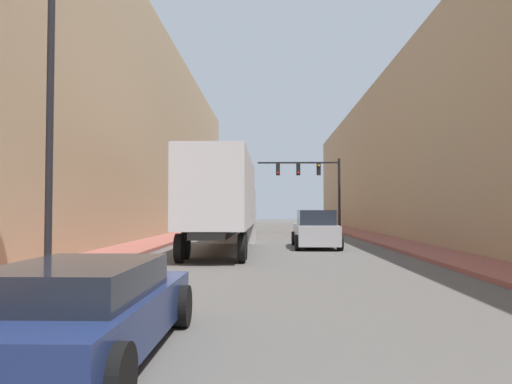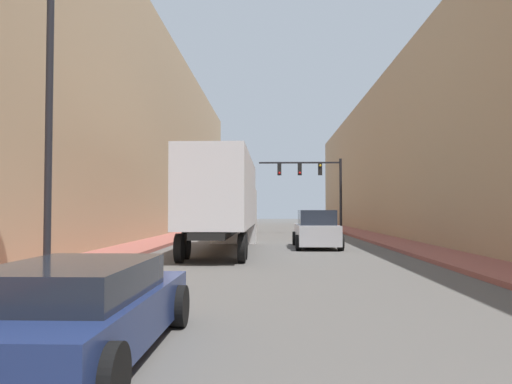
% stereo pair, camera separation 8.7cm
% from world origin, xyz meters
% --- Properties ---
extents(sidewalk_right, '(2.23, 80.00, 0.15)m').
position_xyz_m(sidewalk_right, '(6.35, 30.00, 0.07)').
color(sidewalk_right, '#9E564C').
rests_on(sidewalk_right, ground).
extents(sidewalk_left, '(2.23, 80.00, 0.15)m').
position_xyz_m(sidewalk_left, '(-6.35, 30.00, 0.07)').
color(sidewalk_left, '#9E564C').
rests_on(sidewalk_left, ground).
extents(building_right, '(6.00, 80.00, 11.16)m').
position_xyz_m(building_right, '(10.47, 30.00, 5.58)').
color(building_right, tan).
rests_on(building_right, ground).
extents(building_left, '(6.00, 80.00, 14.45)m').
position_xyz_m(building_left, '(-10.47, 30.00, 7.23)').
color(building_left, tan).
rests_on(building_left, ground).
extents(semi_truck, '(2.43, 13.06, 4.01)m').
position_xyz_m(semi_truck, '(-2.23, 21.38, 2.28)').
color(semi_truck, silver).
rests_on(semi_truck, ground).
extents(sedan_car, '(2.05, 4.61, 1.18)m').
position_xyz_m(sedan_car, '(-2.48, 5.18, 0.58)').
color(sedan_car, navy).
rests_on(sedan_car, ground).
extents(suv_car, '(2.11, 4.60, 1.80)m').
position_xyz_m(suv_car, '(1.98, 22.97, 0.84)').
color(suv_car, '#B7B7BC').
rests_on(suv_car, ground).
extents(traffic_signal_gantry, '(6.29, 0.35, 5.70)m').
position_xyz_m(traffic_signal_gantry, '(3.32, 37.05, 4.10)').
color(traffic_signal_gantry, black).
rests_on(traffic_signal_gantry, ground).
extents(street_lamp, '(0.44, 0.44, 8.23)m').
position_xyz_m(street_lamp, '(-5.08, 9.97, 5.14)').
color(street_lamp, black).
rests_on(street_lamp, ground).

